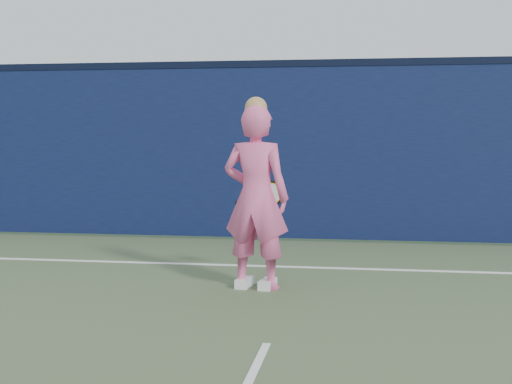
# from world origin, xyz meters

# --- Properties ---
(backstop_wall) EXTENTS (24.00, 0.40, 2.50)m
(backstop_wall) POSITION_xyz_m (0.00, 6.50, 1.25)
(backstop_wall) COLOR #0C1336
(backstop_wall) RESTS_ON ground
(wall_cap) EXTENTS (24.00, 0.42, 0.10)m
(wall_cap) POSITION_xyz_m (0.00, 6.50, 2.55)
(wall_cap) COLOR black
(wall_cap) RESTS_ON backstop_wall
(player) EXTENTS (0.72, 0.53, 1.90)m
(player) POSITION_xyz_m (-0.37, 2.87, 0.92)
(player) COLOR #F05D98
(player) RESTS_ON ground
(racket) EXTENTS (0.53, 0.14, 0.28)m
(racket) POSITION_xyz_m (-0.31, 3.33, 0.90)
(racket) COLOR black
(racket) RESTS_ON ground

